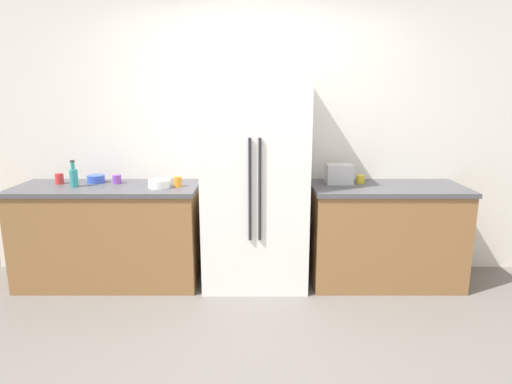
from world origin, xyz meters
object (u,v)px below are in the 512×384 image
toaster (338,174)px  cup_c (359,179)px  bowl_b (94,179)px  cup_d (58,179)px  bowl_a (158,184)px  cup_b (176,182)px  bottle_a (72,177)px  refrigerator (253,182)px  cup_a (115,179)px

toaster → cup_c: 0.21m
bowl_b → cup_c: bearing=-0.4°
cup_d → bowl_b: (0.31, 0.06, -0.01)m
toaster → cup_c: size_ratio=3.09×
toaster → bowl_a: toaster is taller
cup_d → bowl_a: size_ratio=0.50×
cup_c → bowl_a: bearing=-173.4°
toaster → cup_b: 1.44m
bottle_a → bowl_a: bearing=-2.9°
refrigerator → toaster: refrigerator is taller
cup_b → cup_d: (-1.09, 0.12, 0.00)m
cup_a → cup_c: bearing=0.4°
cup_d → cup_b: bearing=-6.5°
bottle_a → cup_c: (2.54, 0.17, -0.05)m
toaster → cup_b: bearing=-174.5°
cup_b → bowl_a: 0.16m
toaster → cup_d: 2.52m
refrigerator → toaster: (0.76, 0.11, 0.05)m
cup_a → bowl_b: cup_a is taller
cup_c → bowl_a: (-1.79, -0.21, -0.00)m
refrigerator → cup_d: size_ratio=19.82×
toaster → bottle_a: bearing=-176.5°
bottle_a → cup_a: size_ratio=3.02×
refrigerator → bowl_b: bearing=173.9°
cup_c → bowl_b: bearing=179.6°
cup_a → bowl_a: 0.47m
cup_d → cup_a: bearing=2.7°
bowl_a → bowl_b: same height
refrigerator → cup_d: bearing=176.8°
toaster → bowl_b: (-2.22, 0.04, -0.05)m
bottle_a → bowl_b: bearing=56.3°
refrigerator → cup_d: (-1.76, 0.10, 0.01)m
cup_d → bowl_b: cup_d is taller
refrigerator → cup_b: size_ratio=20.81×
refrigerator → bowl_a: bearing=-175.4°
refrigerator → cup_a: bearing=174.4°
cup_a → cup_d: (-0.51, -0.02, 0.01)m
bowl_b → cup_b: bearing=-13.1°
toaster → bowl_a: 1.60m
bottle_a → cup_b: bottle_a is taller
cup_b → bowl_b: cup_b is taller
bottle_a → cup_a: bottle_a is taller
cup_a → bowl_b: size_ratio=0.50×
bowl_b → cup_a: bearing=-9.5°
bottle_a → cup_a: bearing=24.8°
bottle_a → bowl_b: 0.23m
toaster → cup_d: size_ratio=2.46×
cup_d → bowl_a: bearing=-10.0°
cup_b → cup_d: size_ratio=0.95×
refrigerator → bowl_b: refrigerator is taller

